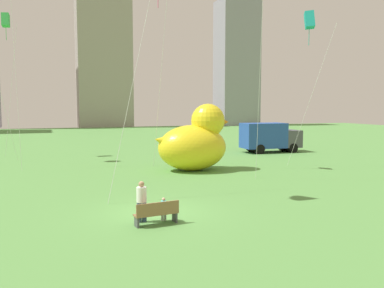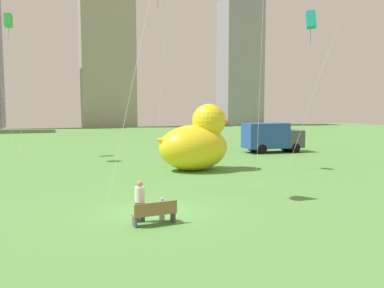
{
  "view_description": "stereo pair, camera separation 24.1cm",
  "coord_description": "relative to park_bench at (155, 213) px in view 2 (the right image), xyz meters",
  "views": [
    {
      "loc": [
        -4.33,
        -16.32,
        4.52
      ],
      "look_at": [
        3.16,
        4.14,
        2.45
      ],
      "focal_mm": 37.73,
      "sensor_mm": 36.0,
      "label": 1
    },
    {
      "loc": [
        -4.1,
        -16.4,
        4.52
      ],
      "look_at": [
        3.16,
        4.14,
        2.45
      ],
      "focal_mm": 37.73,
      "sensor_mm": 36.0,
      "label": 2
    }
  ],
  "objects": [
    {
      "name": "ground_plane",
      "position": [
        0.44,
        1.79,
        -0.48
      ],
      "size": [
        140.0,
        140.0,
        0.0
      ],
      "primitive_type": "plane",
      "color": "#569045"
    },
    {
      "name": "park_bench",
      "position": [
        0.0,
        0.0,
        0.0
      ],
      "size": [
        1.75,
        0.64,
        0.9
      ],
      "color": "olive",
      "rests_on": "ground"
    },
    {
      "name": "person_adult",
      "position": [
        -0.45,
        0.58,
        0.41
      ],
      "size": [
        0.4,
        0.4,
        1.61
      ],
      "color": "#38476B",
      "rests_on": "ground"
    },
    {
      "name": "person_child",
      "position": [
        0.4,
        0.46,
        0.03
      ],
      "size": [
        0.23,
        0.23,
        0.93
      ],
      "color": "silver",
      "rests_on": "ground"
    },
    {
      "name": "giant_inflatable_duck",
      "position": [
        5.96,
        11.79,
        1.51
      ],
      "size": [
        5.63,
        3.61,
        4.67
      ],
      "color": "yellow",
      "rests_on": "ground"
    },
    {
      "name": "box_truck",
      "position": [
        16.62,
        19.61,
        0.96
      ],
      "size": [
        5.85,
        2.61,
        2.85
      ],
      "color": "#264CA5",
      "rests_on": "ground"
    },
    {
      "name": "city_skyline",
      "position": [
        -7.99,
        71.49,
        16.53
      ],
      "size": [
        82.29,
        17.62,
        37.73
      ],
      "color": "slate",
      "rests_on": "ground"
    },
    {
      "name": "kite_green",
      "position": [
        -6.75,
        24.04,
        11.26
      ],
      "size": [
        1.43,
        1.32,
        12.43
      ],
      "color": "silver",
      "rests_on": "ground"
    },
    {
      "name": "kite_teal",
      "position": [
        13.34,
        9.19,
        9.82
      ],
      "size": [
        2.73,
        2.83,
        10.98
      ],
      "color": "silver",
      "rests_on": "ground"
    }
  ]
}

